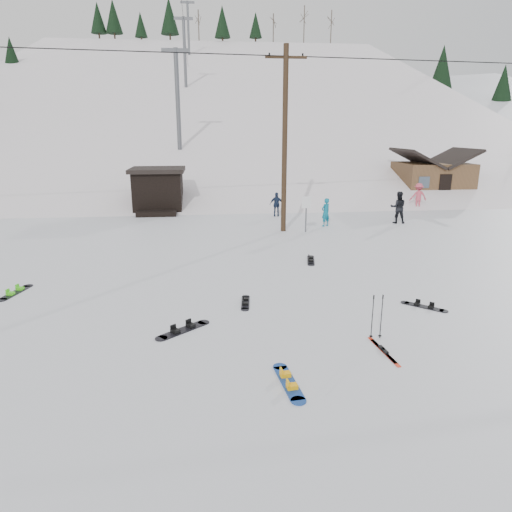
{
  "coord_description": "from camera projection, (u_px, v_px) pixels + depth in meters",
  "views": [
    {
      "loc": [
        -1.93,
        -8.97,
        5.1
      ],
      "look_at": [
        -0.49,
        4.27,
        1.4
      ],
      "focal_mm": 32.0,
      "sensor_mm": 36.0,
      "label": 1
    }
  ],
  "objects": [
    {
      "name": "lift_tower_far",
      "position": [
        188.0,
        25.0,
        71.2
      ],
      "size": [
        2.2,
        0.36,
        8.0
      ],
      "color": "#595B60",
      "rests_on": "ski_slope"
    },
    {
      "name": "board_scatter_d",
      "position": [
        424.0,
        306.0,
        13.57
      ],
      "size": [
        1.1,
        1.03,
        0.1
      ],
      "rotation": [
        0.0,
        0.0,
        -0.74
      ],
      "color": "black",
      "rests_on": "ground"
    },
    {
      "name": "ski_slope",
      "position": [
        222.0,
        252.0,
        66.06
      ],
      "size": [
        60.0,
        85.24,
        65.97
      ],
      "primitive_type": "cube",
      "rotation": [
        0.31,
        0.0,
        0.0
      ],
      "color": "white",
      "rests_on": "ground"
    },
    {
      "name": "board_scatter_b",
      "position": [
        245.0,
        302.0,
        13.88
      ],
      "size": [
        0.36,
        1.3,
        0.09
      ],
      "rotation": [
        0.0,
        0.0,
        1.46
      ],
      "color": "black",
      "rests_on": "ground"
    },
    {
      "name": "treeline_crest",
      "position": [
        215.0,
        155.0,
        92.53
      ],
      "size": [
        50.0,
        6.0,
        10.0
      ],
      "primitive_type": null,
      "color": "black",
      "rests_on": "ski_slope"
    },
    {
      "name": "ski_poles",
      "position": [
        377.0,
        316.0,
        11.41
      ],
      "size": [
        0.32,
        0.08,
        1.16
      ],
      "color": "black",
      "rests_on": "ground"
    },
    {
      "name": "skier_teal",
      "position": [
        326.0,
        212.0,
        24.73
      ],
      "size": [
        0.67,
        0.61,
        1.54
      ],
      "primitive_type": "imported",
      "rotation": [
        0.0,
        0.0,
        3.69
      ],
      "color": "#0D6B86",
      "rests_on": "ground"
    },
    {
      "name": "lift_tower_mid",
      "position": [
        185.0,
        48.0,
        53.79
      ],
      "size": [
        2.2,
        0.36,
        8.0
      ],
      "color": "#595B60",
      "rests_on": "ski_slope"
    },
    {
      "name": "skier_pink",
      "position": [
        418.0,
        196.0,
        30.14
      ],
      "size": [
        1.16,
        0.75,
        1.7
      ],
      "primitive_type": "imported",
      "rotation": [
        0.0,
        0.0,
        3.03
      ],
      "color": "#CD485A",
      "rests_on": "ground"
    },
    {
      "name": "board_scatter_a",
      "position": [
        183.0,
        330.0,
        11.98
      ],
      "size": [
        1.38,
        1.2,
        0.12
      ],
      "rotation": [
        0.0,
        0.0,
        0.69
      ],
      "color": "black",
      "rests_on": "ground"
    },
    {
      "name": "board_scatter_c",
      "position": [
        15.0,
        292.0,
        14.74
      ],
      "size": [
        0.63,
        1.6,
        0.11
      ],
      "rotation": [
        0.0,
        0.0,
        1.33
      ],
      "color": "black",
      "rests_on": "ground"
    },
    {
      "name": "utility_pole",
      "position": [
        285.0,
        138.0,
        22.53
      ],
      "size": [
        2.0,
        0.26,
        9.0
      ],
      "color": "#3A2819",
      "rests_on": "ground"
    },
    {
      "name": "hero_snowboard",
      "position": [
        289.0,
        382.0,
        9.49
      ],
      "size": [
        0.46,
        1.65,
        0.12
      ],
      "rotation": [
        0.0,
        0.0,
        1.68
      ],
      "color": "#163F95",
      "rests_on": "ground"
    },
    {
      "name": "ridge_right",
      "position": [
        489.0,
        247.0,
        64.96
      ],
      "size": [
        45.66,
        93.98,
        54.59
      ],
      "primitive_type": "cube",
      "rotation": [
        0.21,
        -0.05,
        -0.12
      ],
      "color": "silver",
      "rests_on": "ground"
    },
    {
      "name": "lift_tower_near",
      "position": [
        177.0,
        94.0,
        36.37
      ],
      "size": [
        2.2,
        0.36,
        8.0
      ],
      "color": "#595B60",
      "rests_on": "ski_slope"
    },
    {
      "name": "cabin",
      "position": [
        432.0,
        179.0,
        34.32
      ],
      "size": [
        5.39,
        4.4,
        3.77
      ],
      "color": "brown",
      "rests_on": "ground"
    },
    {
      "name": "skier_dark",
      "position": [
        398.0,
        207.0,
        25.53
      ],
      "size": [
        1.0,
        0.85,
        1.78
      ],
      "primitive_type": "imported",
      "rotation": [
        0.0,
        0.0,
        2.91
      ],
      "color": "black",
      "rests_on": "ground"
    },
    {
      "name": "trail_sign",
      "position": [
        306.0,
        208.0,
        23.15
      ],
      "size": [
        0.5,
        0.09,
        1.85
      ],
      "color": "#595B60",
      "rests_on": "ground"
    },
    {
      "name": "lift_hut",
      "position": [
        158.0,
        190.0,
        29.33
      ],
      "size": [
        3.4,
        4.1,
        2.75
      ],
      "color": "black",
      "rests_on": "ground"
    },
    {
      "name": "ground",
      "position": [
        298.0,
        367.0,
        10.16
      ],
      "size": [
        200.0,
        200.0,
        0.0
      ],
      "primitive_type": "plane",
      "color": "silver",
      "rests_on": "ground"
    },
    {
      "name": "hero_skis",
      "position": [
        383.0,
        351.0,
        10.85
      ],
      "size": [
        0.24,
        1.53,
        0.08
      ],
      "rotation": [
        0.0,
        0.0,
        0.1
      ],
      "color": "red",
      "rests_on": "ground"
    },
    {
      "name": "board_scatter_f",
      "position": [
        311.0,
        260.0,
        18.36
      ],
      "size": [
        0.53,
        1.47,
        0.1
      ],
      "rotation": [
        0.0,
        0.0,
        1.36
      ],
      "color": "black",
      "rests_on": "ground"
    },
    {
      "name": "skier_navy",
      "position": [
        277.0,
        204.0,
        27.57
      ],
      "size": [
        0.91,
        0.52,
        1.45
      ],
      "primitive_type": "imported",
      "rotation": [
        0.0,
        0.0,
        2.93
      ],
      "color": "#192640",
      "rests_on": "ground"
    }
  ]
}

